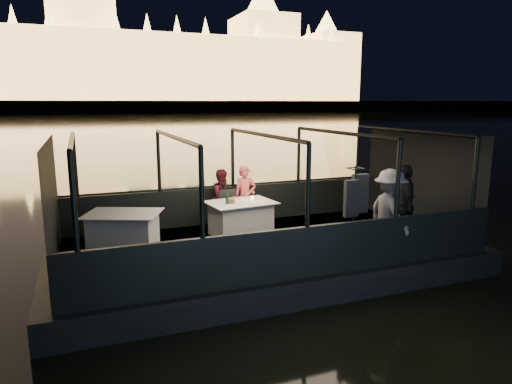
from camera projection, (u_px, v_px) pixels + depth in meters
name	position (u px, v px, depth m)	size (l,w,h in m)	color
river_water	(99.00, 122.00, 83.01)	(500.00, 500.00, 0.00)	black
boat_hull	(263.00, 266.00, 9.74)	(8.60, 4.40, 1.00)	black
boat_deck	(263.00, 245.00, 9.65)	(8.00, 4.00, 0.04)	black
gunwale_port	(233.00, 204.00, 11.39)	(8.00, 0.08, 0.90)	black
gunwale_starboard	(307.00, 252.00, 7.73)	(8.00, 0.08, 0.90)	black
cabin_glass_port	(233.00, 158.00, 11.17)	(8.00, 0.02, 1.40)	#99B2B2
cabin_glass_starboard	(308.00, 186.00, 7.50)	(8.00, 0.02, 1.40)	#99B2B2
cabin_roof_glass	(263.00, 135.00, 9.20)	(8.00, 4.00, 0.02)	#99B2B2
end_wall_fore	(52.00, 206.00, 8.01)	(0.02, 4.00, 2.30)	black
end_wall_aft	(419.00, 179.00, 10.83)	(0.02, 4.00, 2.30)	black
canopy_ribs	(263.00, 191.00, 9.42)	(8.00, 4.00, 2.30)	black
embankment	(87.00, 108.00, 201.88)	(400.00, 140.00, 6.00)	#423D33
parliament_building	(83.00, 30.00, 164.42)	(220.00, 32.00, 60.00)	#F2D18C
dining_table_central	(241.00, 218.00, 10.23)	(1.45, 1.05, 0.77)	silver
dining_table_aft	(124.00, 231.00, 9.20)	(1.45, 1.05, 0.77)	white
chair_port_left	(230.00, 212.00, 10.59)	(0.43, 0.43, 0.93)	black
chair_port_right	(250.00, 209.00, 10.90)	(0.41, 0.41, 0.88)	black
coat_stand	(354.00, 212.00, 8.63)	(0.50, 0.40, 1.79)	black
person_woman_coral	(245.00, 195.00, 10.95)	(0.52, 0.35, 1.46)	#DD5058
person_man_maroon	(223.00, 196.00, 10.87)	(0.67, 0.52, 1.40)	#41121B
passenger_stripe	(389.00, 213.00, 8.79)	(1.11, 0.62, 1.71)	white
passenger_dark	(404.00, 205.00, 9.43)	(1.01, 0.42, 1.72)	black
wine_bottle	(227.00, 197.00, 9.93)	(0.07, 0.07, 0.32)	#153A1E
bread_basket	(230.00, 201.00, 10.03)	(0.19, 0.19, 0.08)	brown
amber_candle	(252.00, 199.00, 10.32)	(0.05, 0.05, 0.08)	orange
plate_near	(268.00, 201.00, 10.21)	(0.22, 0.22, 0.01)	white
plate_far	(232.00, 201.00, 10.21)	(0.24, 0.24, 0.01)	white
wine_glass_white	(234.00, 200.00, 9.91)	(0.06, 0.06, 0.18)	white
wine_glass_red	(254.00, 195.00, 10.44)	(0.06, 0.06, 0.17)	silver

